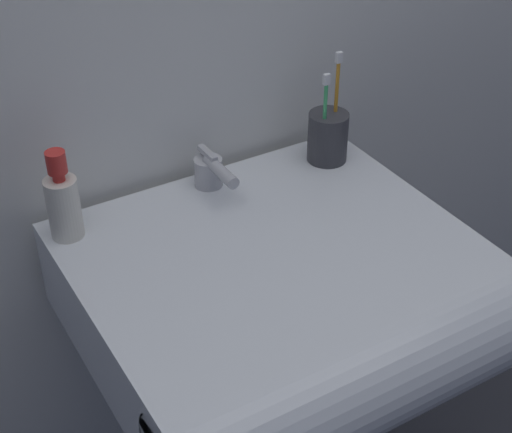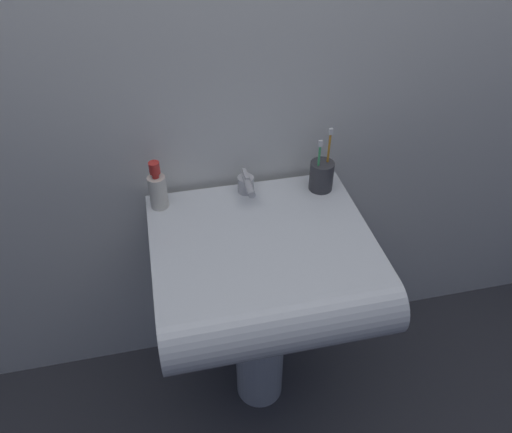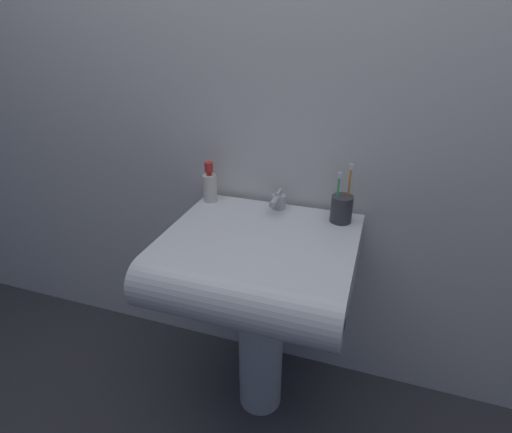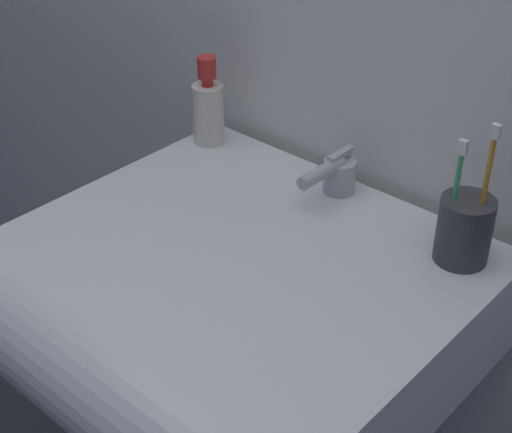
% 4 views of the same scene
% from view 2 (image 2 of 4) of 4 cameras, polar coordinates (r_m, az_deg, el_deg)
% --- Properties ---
extents(ground_plane, '(6.00, 6.00, 0.00)m').
position_cam_2_polar(ground_plane, '(2.05, 0.40, -18.91)').
color(ground_plane, '#38383D').
rests_on(ground_plane, ground).
extents(wall_back, '(5.00, 0.05, 2.40)m').
position_cam_2_polar(wall_back, '(1.47, -2.09, 17.81)').
color(wall_back, silver).
rests_on(wall_back, ground).
extents(sink_pedestal, '(0.17, 0.17, 0.63)m').
position_cam_2_polar(sink_pedestal, '(1.79, 0.44, -13.62)').
color(sink_pedestal, white).
rests_on(sink_pedestal, ground).
extents(sink_basin, '(0.63, 0.59, 0.16)m').
position_cam_2_polar(sink_basin, '(1.44, 1.06, -6.07)').
color(sink_basin, white).
rests_on(sink_basin, sink_pedestal).
extents(faucet, '(0.05, 0.12, 0.07)m').
position_cam_2_polar(faucet, '(1.56, -1.04, 3.69)').
color(faucet, '#B7B7BC').
rests_on(faucet, sink_basin).
extents(toothbrush_cup, '(0.08, 0.08, 0.21)m').
position_cam_2_polar(toothbrush_cup, '(1.59, 7.49, 4.70)').
color(toothbrush_cup, '#38383D').
rests_on(toothbrush_cup, sink_basin).
extents(soap_bottle, '(0.05, 0.05, 0.16)m').
position_cam_2_polar(soap_bottle, '(1.52, -11.18, 3.07)').
color(soap_bottle, silver).
rests_on(soap_bottle, sink_basin).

